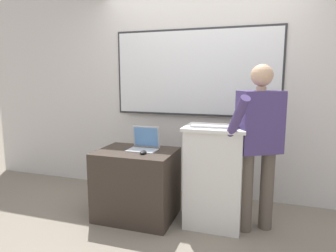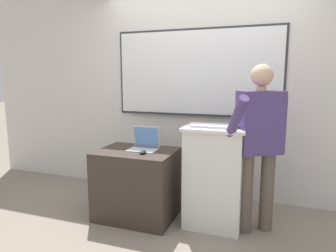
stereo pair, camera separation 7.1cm
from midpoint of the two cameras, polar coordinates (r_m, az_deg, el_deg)
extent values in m
plane|color=gray|center=(2.89, -0.59, -21.70)|extent=(30.00, 30.00, 0.00)
cube|color=silver|center=(3.77, 5.96, 8.87)|extent=(6.40, 0.12, 2.93)
cube|color=#2D2D30|center=(3.72, 4.58, 10.08)|extent=(2.06, 0.02, 1.05)
cube|color=white|center=(3.72, 4.56, 10.08)|extent=(2.01, 0.02, 1.00)
cube|color=#2D2D30|center=(3.73, 4.41, 2.17)|extent=(1.81, 0.04, 0.02)
cube|color=silver|center=(3.06, 8.16, -9.77)|extent=(0.55, 0.43, 0.98)
cube|color=silver|center=(2.94, 8.39, -0.39)|extent=(0.60, 0.46, 0.03)
cube|color=#382D26|center=(3.26, -6.61, -10.93)|extent=(0.81, 0.61, 0.73)
cylinder|color=brown|center=(3.04, 13.93, -12.17)|extent=(0.13, 0.13, 0.78)
cylinder|color=brown|center=(3.14, 17.65, -11.64)|extent=(0.13, 0.13, 0.78)
cube|color=#473870|center=(2.92, 16.40, 0.71)|extent=(0.46, 0.39, 0.58)
cylinder|color=tan|center=(2.89, 16.68, 6.84)|extent=(0.09, 0.09, 0.04)
sphere|color=tan|center=(2.89, 16.79, 9.24)|extent=(0.20, 0.20, 0.20)
cylinder|color=#473870|center=(2.64, 11.99, 0.77)|extent=(0.28, 0.39, 0.49)
cylinder|color=#473870|center=(3.03, 20.15, 0.35)|extent=(0.08, 0.08, 0.55)
cube|color=#B7BABF|center=(3.14, -5.60, -4.62)|extent=(0.30, 0.20, 0.01)
cube|color=#B7BABF|center=(3.22, -4.80, -2.06)|extent=(0.30, 0.04, 0.23)
cube|color=#598CCC|center=(3.21, -4.85, -2.07)|extent=(0.27, 0.03, 0.20)
cube|color=silver|center=(2.88, 8.15, -0.08)|extent=(0.45, 0.14, 0.02)
ellipsoid|color=black|center=(3.00, -5.43, -5.02)|extent=(0.06, 0.10, 0.03)
camera|label=1|loc=(0.04, -90.67, -0.11)|focal=32.00mm
camera|label=2|loc=(0.04, 89.33, 0.11)|focal=32.00mm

